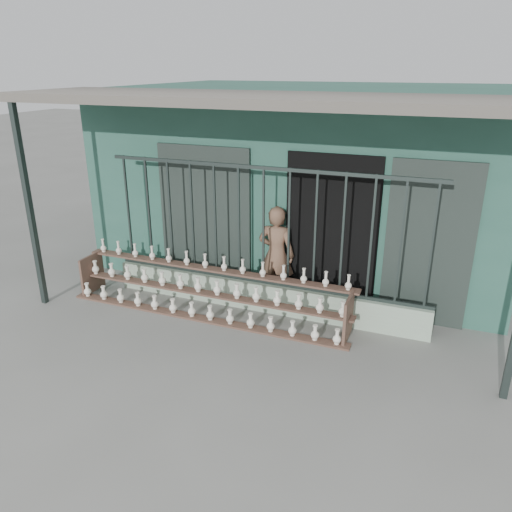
% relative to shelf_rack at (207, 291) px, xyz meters
% --- Properties ---
extents(ground, '(60.00, 60.00, 0.00)m').
position_rel_shelf_rack_xyz_m(ground, '(0.75, -0.88, -0.36)').
color(ground, slate).
extents(workshop_building, '(7.40, 6.60, 3.21)m').
position_rel_shelf_rack_xyz_m(workshop_building, '(0.75, 3.35, 1.26)').
color(workshop_building, '#285546').
rests_on(workshop_building, ground).
extents(parapet_wall, '(5.00, 0.20, 0.45)m').
position_rel_shelf_rack_xyz_m(parapet_wall, '(0.75, 0.42, -0.14)').
color(parapet_wall, '#A0B99E').
rests_on(parapet_wall, ground).
extents(security_fence, '(5.00, 0.04, 1.80)m').
position_rel_shelf_rack_xyz_m(security_fence, '(0.75, 0.42, 0.98)').
color(security_fence, '#283330').
rests_on(security_fence, parapet_wall).
extents(shelf_rack, '(4.50, 0.68, 0.85)m').
position_rel_shelf_rack_xyz_m(shelf_rack, '(0.00, 0.00, 0.00)').
color(shelf_rack, brown).
rests_on(shelf_rack, ground).
extents(elderly_woman, '(0.59, 0.40, 1.58)m').
position_rel_shelf_rack_xyz_m(elderly_woman, '(0.83, 0.77, 0.43)').
color(elderly_woman, brown).
rests_on(elderly_woman, ground).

